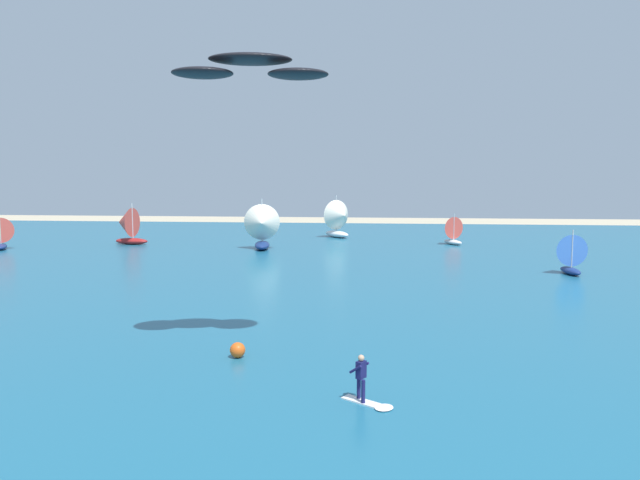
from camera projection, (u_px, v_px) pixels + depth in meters
name	position (u px, v px, depth m)	size (l,w,h in m)	color
ocean	(347.00, 264.00, 52.84)	(160.00, 90.00, 0.10)	#1E607F
kitesurfer	(366.00, 386.00, 20.25)	(1.94, 1.55, 1.67)	white
kite	(250.00, 68.00, 24.25)	(6.69, 3.13, 0.98)	black
sailboat_outermost	(262.00, 227.00, 62.10)	(4.08, 4.72, 5.38)	navy
sailboat_far_right	(569.00, 253.00, 47.18)	(2.65, 3.09, 3.55)	navy
sailboat_anchored_offshore	(1.00, 233.00, 63.01)	(3.08, 3.42, 3.80)	navy
sailboat_heeled_over	(340.00, 219.00, 74.32)	(4.58, 4.76, 5.31)	white
sailboat_leading	(451.00, 230.00, 67.46)	(2.87, 3.18, 3.54)	silver
sailboat_near_shore	(127.00, 226.00, 67.28)	(4.08, 3.50, 4.68)	maroon
marker_buoy	(238.00, 350.00, 25.38)	(0.67, 0.67, 0.67)	#E55919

